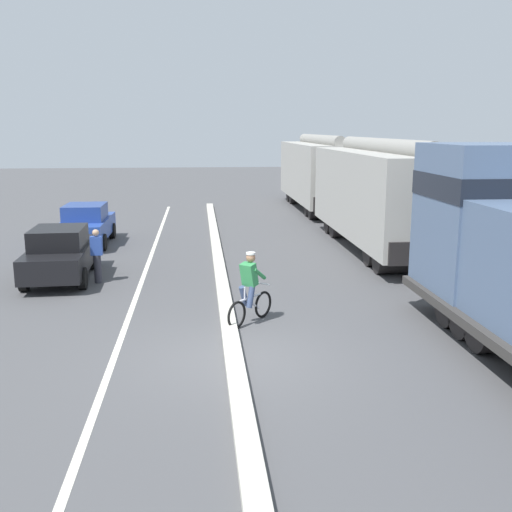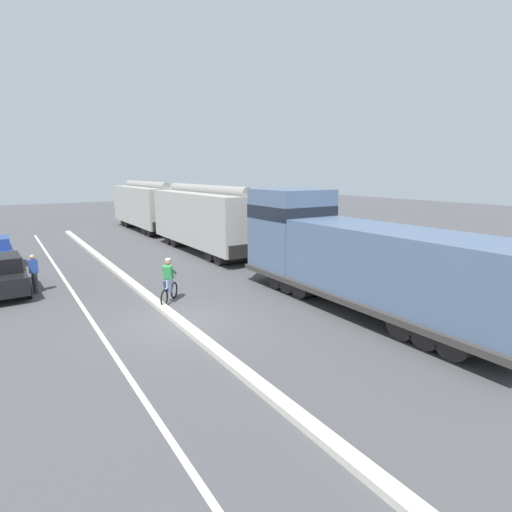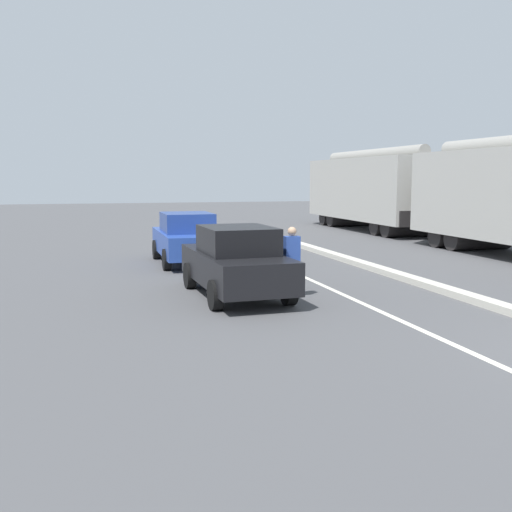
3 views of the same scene
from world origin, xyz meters
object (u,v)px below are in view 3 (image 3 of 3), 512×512
Objects in this scene: parked_car_black at (236,261)px; hopper_car_middle at (372,190)px; pedestrian_by_cars at (292,261)px; parked_car_blue at (187,238)px.

hopper_car_middle is at bearing 54.01° from parked_car_black.
parked_car_blue is at bearing 102.79° from pedestrian_by_cars.
parked_car_blue is (-11.23, -9.50, -1.26)m from hopper_car_middle.
parked_car_blue is (-0.23, 5.64, 0.00)m from parked_car_black.
parked_car_black and parked_car_blue have the same top height.
hopper_car_middle is 6.54× the size of pedestrian_by_cars.
parked_car_blue and pedestrian_by_cars have the same top height.
parked_car_black and pedestrian_by_cars have the same top height.
parked_car_blue is at bearing 92.28° from parked_car_black.
parked_car_black is 1.01× the size of parked_car_blue.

